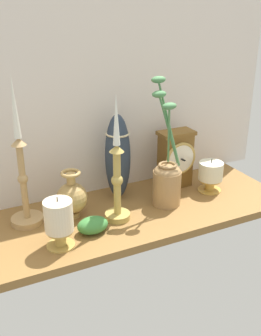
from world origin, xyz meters
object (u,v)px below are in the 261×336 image
object	(u,v)px
mantel_clock	(176,159)
pillar_candle_front	(211,174)
candlestick_tall_left	(23,182)
brass_vase_bulbous	(72,197)
candlestick_tall_center	(117,179)
brass_vase_jar	(167,177)
pillar_candle_near_clock	(59,220)
tall_ceramic_vase	(118,157)

from	to	relation	value
mantel_clock	pillar_candle_front	size ratio (longest dim) A/B	1.73
candlestick_tall_left	pillar_candle_front	size ratio (longest dim) A/B	3.80
brass_vase_bulbous	mantel_clock	bearing A→B (deg)	7.21
mantel_clock	candlestick_tall_center	size ratio (longest dim) A/B	0.53
candlestick_tall_left	brass_vase_jar	distance (cm)	42.46
brass_vase_jar	candlestick_tall_left	bearing A→B (deg)	169.95
brass_vase_jar	pillar_candle_near_clock	distance (cm)	37.39
candlestick_tall_center	brass_vase_jar	world-z (taller)	brass_vase_jar
candlestick_tall_center	pillar_candle_front	world-z (taller)	candlestick_tall_center
candlestick_tall_left	brass_vase_bulbous	size ratio (longest dim) A/B	2.95
brass_vase_bulbous	tall_ceramic_vase	size ratio (longest dim) A/B	0.52
pillar_candle_near_clock	candlestick_tall_left	bearing A→B (deg)	108.48
candlestick_tall_center	brass_vase_jar	distance (cm)	17.89
mantel_clock	candlestick_tall_left	size ratio (longest dim) A/B	0.46
candlestick_tall_left	pillar_candle_front	distance (cm)	60.28
mantel_clock	candlestick_tall_center	distance (cm)	29.42
pillar_candle_near_clock	mantel_clock	bearing A→B (deg)	21.44
tall_ceramic_vase	brass_vase_jar	bearing A→B (deg)	-42.80
candlestick_tall_left	pillar_candle_near_clock	size ratio (longest dim) A/B	3.00
pillar_candle_front	brass_vase_jar	bearing A→B (deg)	-174.58
pillar_candle_front	tall_ceramic_vase	bearing A→B (deg)	163.07
mantel_clock	pillar_candle_near_clock	world-z (taller)	mantel_clock
pillar_candle_front	mantel_clock	bearing A→B (deg)	136.07
candlestick_tall_left	candlestick_tall_center	distance (cm)	25.94
candlestick_tall_center	brass_vase_jar	bearing A→B (deg)	6.03
candlestick_tall_center	tall_ceramic_vase	bearing A→B (deg)	64.92
brass_vase_jar	pillar_candle_front	world-z (taller)	brass_vase_jar
brass_vase_bulbous	tall_ceramic_vase	xyz separation A→B (cm)	(17.16, 5.55, 7.53)
candlestick_tall_center	brass_vase_jar	xyz separation A→B (cm)	(17.40, 1.84, -3.75)
pillar_candle_front	candlestick_tall_left	bearing A→B (deg)	174.56
brass_vase_bulbous	pillar_candle_front	distance (cm)	46.79
candlestick_tall_left	pillar_candle_near_clock	distance (cm)	17.11
candlestick_tall_center	brass_vase_bulbous	distance (cm)	14.70
candlestick_tall_left	pillar_candle_front	bearing A→B (deg)	-5.44
brass_vase_jar	pillar_candle_front	bearing A→B (deg)	5.42
candlestick_tall_left	brass_vase_jar	xyz separation A→B (cm)	(41.64, -7.38, -3.79)
pillar_candle_front	pillar_candle_near_clock	distance (cm)	55.35
mantel_clock	pillar_candle_near_clock	size ratio (longest dim) A/B	1.37
candlestick_tall_left	brass_vase_bulbous	bearing A→B (deg)	-9.83
brass_vase_jar	pillar_candle_front	size ratio (longest dim) A/B	3.51
pillar_candle_front	pillar_candle_near_clock	size ratio (longest dim) A/B	0.79
mantel_clock	candlestick_tall_left	distance (cm)	51.19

